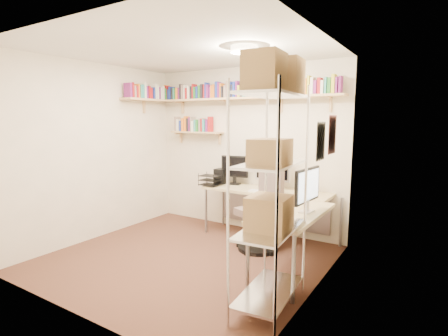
{
  "coord_description": "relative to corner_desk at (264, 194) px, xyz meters",
  "views": [
    {
      "loc": [
        2.61,
        -3.24,
        1.71
      ],
      "look_at": [
        0.22,
        0.55,
        1.09
      ],
      "focal_mm": 28.0,
      "sensor_mm": 36.0,
      "label": 1
    }
  ],
  "objects": [
    {
      "name": "ground",
      "position": [
        -0.59,
        -0.97,
        -0.71
      ],
      "size": [
        3.2,
        3.2,
        0.0
      ],
      "primitive_type": "plane",
      "color": "#4C3120",
      "rests_on": "ground"
    },
    {
      "name": "room_shell",
      "position": [
        -0.59,
        -0.97,
        0.84
      ],
      "size": [
        3.24,
        3.04,
        2.52
      ],
      "color": "#F3E5C6",
      "rests_on": "ground"
    },
    {
      "name": "wall_shelves",
      "position": [
        -1.02,
        0.33,
        1.32
      ],
      "size": [
        3.12,
        1.09,
        0.8
      ],
      "color": "tan",
      "rests_on": "ground"
    },
    {
      "name": "corner_desk",
      "position": [
        0.0,
        0.0,
        0.0
      ],
      "size": [
        2.05,
        1.84,
        1.24
      ],
      "color": "beige",
      "rests_on": "ground"
    },
    {
      "name": "office_chair",
      "position": [
        0.05,
        -0.16,
        -0.26
      ],
      "size": [
        0.61,
        0.62,
        1.06
      ],
      "rotation": [
        0.0,
        0.0,
        -0.4
      ],
      "color": "black",
      "rests_on": "ground"
    },
    {
      "name": "wire_rack",
      "position": [
        0.77,
        -1.47,
        0.78
      ],
      "size": [
        0.5,
        0.91,
        2.23
      ],
      "rotation": [
        0.0,
        0.0,
        0.09
      ],
      "color": "silver",
      "rests_on": "ground"
    }
  ]
}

